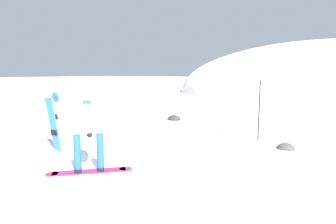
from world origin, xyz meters
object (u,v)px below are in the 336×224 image
(snowboarder_main, at_px, (88,131))
(spare_snowboard, at_px, (54,122))
(piste_marker_near, at_px, (259,106))
(rock_dark, at_px, (174,120))
(rock_mid, at_px, (286,149))

(snowboarder_main, distance_m, spare_snowboard, 2.18)
(snowboarder_main, xyz_separation_m, spare_snowboard, (-2.09, 0.61, -0.08))
(spare_snowboard, bearing_deg, snowboarder_main, -16.17)
(piste_marker_near, relative_size, rock_dark, 3.02)
(spare_snowboard, height_order, piste_marker_near, piste_marker_near)
(spare_snowboard, height_order, rock_mid, spare_snowboard)
(snowboarder_main, height_order, rock_dark, snowboarder_main)
(snowboarder_main, bearing_deg, piste_marker_near, 66.48)
(snowboarder_main, relative_size, spare_snowboard, 1.04)
(rock_mid, bearing_deg, snowboarder_main, -125.67)
(piste_marker_near, height_order, rock_mid, piste_marker_near)
(rock_dark, relative_size, rock_mid, 1.29)
(snowboarder_main, distance_m, piste_marker_near, 5.50)
(spare_snowboard, distance_m, rock_dark, 6.47)
(rock_dark, xyz_separation_m, rock_mid, (5.45, -2.60, 0.00))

